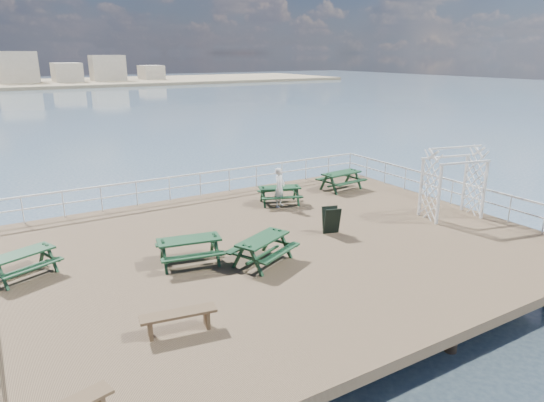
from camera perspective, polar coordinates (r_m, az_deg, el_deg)
The scene contains 12 objects.
ground at distance 16.93m, azimuth 0.77°, elevation -5.45°, with size 18.00×14.00×0.30m, color brown.
sea_backdrop at distance 148.98m, azimuth -23.54°, elevation 13.02°, with size 300.00×300.00×9.20m.
railing at distance 18.66m, azimuth -3.55°, elevation 0.01°, with size 17.77×13.76×1.10m.
picnic_table_a at distance 16.03m, azimuth -27.30°, elevation -6.09°, with size 2.16×1.97×0.86m.
picnic_table_b at distance 21.07m, azimuth 0.91°, elevation 1.13°, with size 2.16×1.96×0.87m.
picnic_table_c at distance 23.55m, azimuth 8.16°, elevation 2.81°, with size 2.12×1.78×0.96m.
picnic_table_d at distance 15.31m, azimuth -9.71°, elevation -5.17°, with size 2.19×1.89×0.94m.
picnic_table_e at distance 15.15m, azimuth -1.10°, elevation -5.16°, with size 2.42×2.24×0.94m.
flat_bench_far at distance 11.89m, azimuth -10.94°, elevation -13.27°, with size 1.83×0.71×0.51m.
trellis_arbor at distance 20.48m, azimuth 20.49°, elevation 1.65°, with size 2.51×1.70×2.86m.
sandwich_board at distance 17.76m, azimuth 6.98°, elevation -2.29°, with size 0.71×0.60×1.00m.
person at distance 20.59m, azimuth 0.91°, elevation 1.60°, with size 0.62×0.41×1.70m, color white.
Camera 1 is at (-8.24, -13.30, 6.32)m, focal length 32.00 mm.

